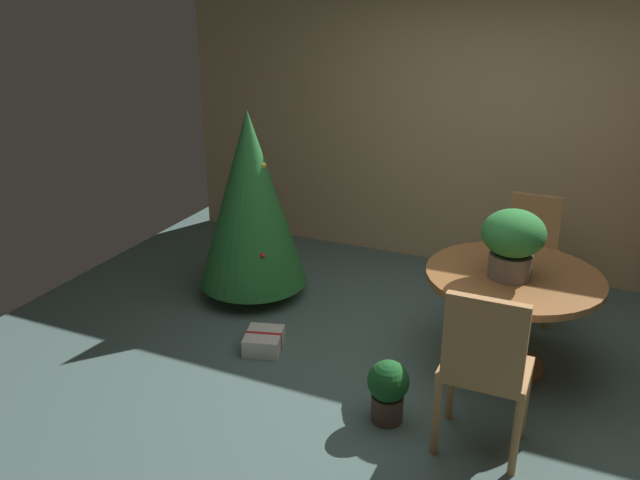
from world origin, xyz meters
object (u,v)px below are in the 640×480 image
object	(u,v)px
potted_plant	(388,389)
gift_box_cream	(264,341)
flower_vase	(513,239)
wooden_chair_far	(530,248)
wooden_chair_near	(484,364)
holiday_tree	(250,199)
round_dining_table	(511,301)

from	to	relation	value
potted_plant	gift_box_cream	bearing A→B (deg)	158.76
flower_vase	wooden_chair_far	world-z (taller)	flower_vase
flower_vase	wooden_chair_near	xyz separation A→B (m)	(0.03, -0.89, -0.39)
flower_vase	holiday_tree	bearing A→B (deg)	170.54
flower_vase	gift_box_cream	world-z (taller)	flower_vase
round_dining_table	flower_vase	size ratio (longest dim) A/B	2.53
round_dining_table	gift_box_cream	xyz separation A→B (m)	(-1.62, -0.46, -0.45)
round_dining_table	flower_vase	world-z (taller)	flower_vase
wooden_chair_near	potted_plant	bearing A→B (deg)	171.95
holiday_tree	potted_plant	distance (m)	2.05
potted_plant	wooden_chair_near	bearing A→B (deg)	-8.05
flower_vase	wooden_chair_near	distance (m)	0.97
wooden_chair_near	wooden_chair_far	distance (m)	1.89
flower_vase	round_dining_table	bearing A→B (deg)	67.43
round_dining_table	wooden_chair_near	bearing A→B (deg)	-90.00
holiday_tree	potted_plant	xyz separation A→B (m)	(1.57, -1.16, -0.63)
flower_vase	potted_plant	world-z (taller)	flower_vase
holiday_tree	gift_box_cream	distance (m)	1.19
flower_vase	wooden_chair_far	bearing A→B (deg)	88.44
round_dining_table	potted_plant	world-z (taller)	round_dining_table
flower_vase	wooden_chair_far	size ratio (longest dim) A/B	0.48
wooden_chair_near	gift_box_cream	world-z (taller)	wooden_chair_near
wooden_chair_far	holiday_tree	size ratio (longest dim) A/B	0.60
wooden_chair_far	potted_plant	size ratio (longest dim) A/B	2.35
wooden_chair_near	gift_box_cream	xyz separation A→B (m)	(-1.62, 0.49, -0.51)
wooden_chair_near	potted_plant	world-z (taller)	wooden_chair_near
round_dining_table	wooden_chair_far	bearing A→B (deg)	90.00
flower_vase	wooden_chair_far	distance (m)	1.08
round_dining_table	gift_box_cream	distance (m)	1.75
wooden_chair_near	gift_box_cream	bearing A→B (deg)	163.05
flower_vase	gift_box_cream	size ratio (longest dim) A/B	1.27
holiday_tree	gift_box_cream	size ratio (longest dim) A/B	4.45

